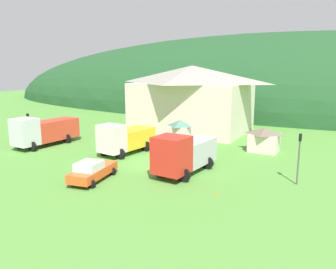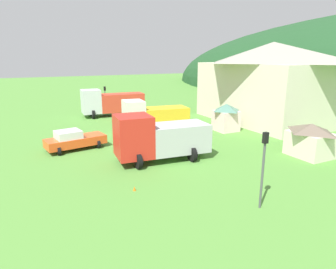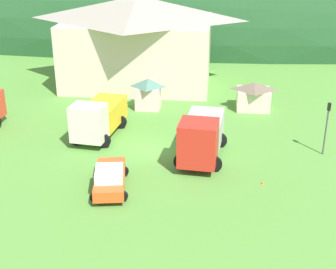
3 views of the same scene
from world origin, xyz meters
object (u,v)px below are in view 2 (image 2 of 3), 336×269
object	(u,v)px
depot_building	(271,81)
traffic_light_west	(105,96)
play_shed_pink	(226,117)
tow_truck_silver	(111,102)
traffic_cone_near_pickup	(134,191)
service_pickup_orange	(74,140)
traffic_light_east	(264,162)
play_shed_cream	(310,140)
heavy_rig_striped	(152,116)
crane_truck_red	(158,137)

from	to	relation	value
depot_building	traffic_light_west	bearing A→B (deg)	-130.00
depot_building	play_shed_pink	xyz separation A→B (m)	(2.07, -7.88, -3.26)
play_shed_pink	tow_truck_silver	xyz separation A→B (m)	(-13.21, -8.41, 0.35)
traffic_cone_near_pickup	service_pickup_orange	bearing A→B (deg)	-170.24
play_shed_pink	traffic_light_east	xyz separation A→B (m)	(14.17, -8.53, 1.01)
play_shed_cream	traffic_light_east	xyz separation A→B (m)	(4.57, -9.23, 1.13)
depot_building	heavy_rig_striped	xyz separation A→B (m)	(-0.92, -14.89, -3.05)
crane_truck_red	service_pickup_orange	world-z (taller)	crane_truck_red
traffic_light_west	traffic_cone_near_pickup	size ratio (longest dim) A/B	7.11
traffic_light_west	tow_truck_silver	bearing A→B (deg)	0.05
traffic_cone_near_pickup	play_shed_pink	bearing A→B (deg)	124.72
play_shed_pink	traffic_light_east	bearing A→B (deg)	-31.05
play_shed_cream	traffic_light_west	xyz separation A→B (m)	(-25.35, -9.11, 0.91)
tow_truck_silver	traffic_cone_near_pickup	xyz separation A→B (m)	(22.62, -5.18, -1.80)
tow_truck_silver	traffic_light_west	xyz separation A→B (m)	(-2.54, -0.00, 0.43)
traffic_light_west	traffic_light_east	distance (m)	29.92
heavy_rig_striped	service_pickup_orange	bearing A→B (deg)	25.33
tow_truck_silver	traffic_light_east	bearing A→B (deg)	93.30
heavy_rig_striped	service_pickup_orange	distance (m)	8.72
traffic_light_west	traffic_light_east	size ratio (longest dim) A/B	0.90
crane_truck_red	play_shed_pink	bearing A→B (deg)	-147.39
tow_truck_silver	traffic_light_west	size ratio (longest dim) A/B	2.23
depot_building	heavy_rig_striped	distance (m)	15.22
play_shed_cream	crane_truck_red	world-z (taller)	crane_truck_red
play_shed_pink	traffic_cone_near_pickup	bearing A→B (deg)	-55.28
service_pickup_orange	traffic_light_east	xyz separation A→B (m)	(14.47, 6.72, 1.63)
crane_truck_red	play_shed_cream	bearing A→B (deg)	163.60
play_shed_cream	play_shed_pink	xyz separation A→B (m)	(-9.60, -0.70, 0.12)
play_shed_cream	play_shed_pink	distance (m)	9.63
play_shed_pink	heavy_rig_striped	bearing A→B (deg)	-113.12
depot_building	service_pickup_orange	xyz separation A→B (m)	(1.77, -23.14, -3.88)
play_shed_cream	play_shed_pink	bearing A→B (deg)	-175.83
traffic_light_west	heavy_rig_striped	bearing A→B (deg)	6.30
play_shed_cream	tow_truck_silver	world-z (taller)	tow_truck_silver
depot_building	tow_truck_silver	xyz separation A→B (m)	(-11.14, -16.29, -2.90)
service_pickup_orange	traffic_cone_near_pickup	size ratio (longest dim) A/B	10.01
play_shed_cream	depot_building	bearing A→B (deg)	148.39
play_shed_cream	heavy_rig_striped	size ratio (longest dim) A/B	0.47
play_shed_cream	heavy_rig_striped	bearing A→B (deg)	-148.55
play_shed_cream	heavy_rig_striped	distance (m)	14.77
depot_building	traffic_cone_near_pickup	world-z (taller)	depot_building
depot_building	crane_truck_red	world-z (taller)	depot_building
play_shed_cream	traffic_cone_near_pickup	size ratio (longest dim) A/B	6.35
traffic_light_west	traffic_cone_near_pickup	world-z (taller)	traffic_light_west
crane_truck_red	traffic_light_west	distance (m)	21.09
traffic_light_east	traffic_cone_near_pickup	distance (m)	7.36
depot_building	crane_truck_red	size ratio (longest dim) A/B	2.26
crane_truck_red	service_pickup_orange	distance (m)	7.58
crane_truck_red	traffic_light_west	world-z (taller)	traffic_light_west
depot_building	traffic_light_west	xyz separation A→B (m)	(-13.68, -16.29, -2.47)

